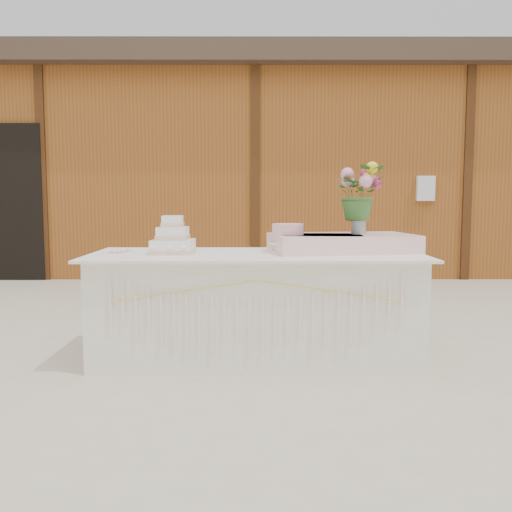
{
  "coord_description": "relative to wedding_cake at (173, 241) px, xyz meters",
  "views": [
    {
      "loc": [
        -0.01,
        -4.11,
        1.17
      ],
      "look_at": [
        0.0,
        0.3,
        0.72
      ],
      "focal_mm": 40.0,
      "sensor_mm": 36.0,
      "label": 1
    }
  ],
  "objects": [
    {
      "name": "ground",
      "position": [
        0.6,
        -0.01,
        -0.86
      ],
      "size": [
        80.0,
        80.0,
        0.0
      ],
      "primitive_type": "plane",
      "color": "beige",
      "rests_on": "ground"
    },
    {
      "name": "barn",
      "position": [
        0.59,
        5.99,
        0.81
      ],
      "size": [
        12.6,
        4.6,
        3.3
      ],
      "color": "brown",
      "rests_on": "ground"
    },
    {
      "name": "cake_table",
      "position": [
        0.6,
        -0.01,
        -0.48
      ],
      "size": [
        2.4,
        1.0,
        0.77
      ],
      "color": "white",
      "rests_on": "ground"
    },
    {
      "name": "wedding_cake",
      "position": [
        0.0,
        0.0,
        0.0
      ],
      "size": [
        0.31,
        0.31,
        0.27
      ],
      "rotation": [
        0.0,
        0.0,
        -0.03
      ],
      "color": "white",
      "rests_on": "cake_table"
    },
    {
      "name": "pink_cake_stand",
      "position": [
        0.84,
        0.05,
        0.03
      ],
      "size": [
        0.29,
        0.29,
        0.21
      ],
      "color": "white",
      "rests_on": "cake_table"
    },
    {
      "name": "satin_runner",
      "position": [
        1.25,
        0.12,
        -0.03
      ],
      "size": [
        1.12,
        0.76,
        0.13
      ],
      "primitive_type": "cube",
      "rotation": [
        0.0,
        0.0,
        0.16
      ],
      "color": "#FFD7CD",
      "rests_on": "cake_table"
    },
    {
      "name": "flower_vase",
      "position": [
        1.37,
        0.12,
        0.11
      ],
      "size": [
        0.11,
        0.11,
        0.15
      ],
      "primitive_type": "cylinder",
      "color": "#A7A7AB",
      "rests_on": "satin_runner"
    },
    {
      "name": "bouquet",
      "position": [
        1.37,
        0.12,
        0.39
      ],
      "size": [
        0.39,
        0.35,
        0.41
      ],
      "primitive_type": "imported",
      "rotation": [
        0.0,
        0.0,
        0.08
      ],
      "color": "#376829",
      "rests_on": "flower_vase"
    },
    {
      "name": "loose_flowers",
      "position": [
        -0.39,
        0.1,
        -0.08
      ],
      "size": [
        0.17,
        0.35,
        0.02
      ],
      "primitive_type": null,
      "rotation": [
        0.0,
        0.0,
        -0.11
      ],
      "color": "pink",
      "rests_on": "cake_table"
    }
  ]
}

